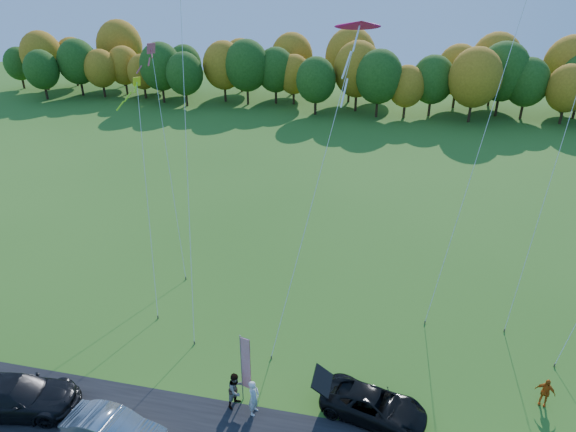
% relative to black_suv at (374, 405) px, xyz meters
% --- Properties ---
extents(ground, '(160.00, 160.00, 0.00)m').
position_rel_black_suv_xyz_m(ground, '(-5.56, 0.37, -0.69)').
color(ground, '#2C6019').
extents(tree_line, '(116.00, 12.00, 10.00)m').
position_rel_black_suv_xyz_m(tree_line, '(-5.56, 55.37, -0.69)').
color(tree_line, '#1E4711').
rests_on(tree_line, ground).
extents(black_suv, '(5.38, 3.37, 1.39)m').
position_rel_black_suv_xyz_m(black_suv, '(0.00, 0.00, 0.00)').
color(black_suv, black).
rests_on(black_suv, ground).
extents(silver_sedan, '(4.89, 2.16, 1.56)m').
position_rel_black_suv_xyz_m(silver_sedan, '(-11.17, -4.05, 0.09)').
color(silver_sedan, '#9B9C9F').
rests_on(silver_sedan, ground).
extents(dark_truck_a, '(6.35, 3.54, 1.74)m').
position_rel_black_suv_xyz_m(dark_truck_a, '(-16.83, -3.29, 0.18)').
color(dark_truck_a, black).
rests_on(dark_truck_a, ground).
extents(person_tailgate_a, '(0.57, 0.77, 1.93)m').
position_rel_black_suv_xyz_m(person_tailgate_a, '(-5.59, -1.02, 0.27)').
color(person_tailgate_a, silver).
rests_on(person_tailgate_a, ground).
extents(person_tailgate_b, '(1.05, 1.15, 1.92)m').
position_rel_black_suv_xyz_m(person_tailgate_b, '(-6.57, -0.71, 0.27)').
color(person_tailgate_b, gray).
rests_on(person_tailgate_b, ground).
extents(person_east, '(0.99, 0.66, 1.57)m').
position_rel_black_suv_xyz_m(person_east, '(8.05, 2.53, 0.09)').
color(person_east, '#C05812').
rests_on(person_east, ground).
extents(feather_flag, '(0.52, 0.18, 4.01)m').
position_rel_black_suv_xyz_m(feather_flag, '(-6.16, -0.38, 1.76)').
color(feather_flag, '#999999').
rests_on(feather_flag, ground).
extents(kite_delta_blue, '(4.88, 11.41, 25.54)m').
position_rel_black_suv_xyz_m(kite_delta_blue, '(-11.85, 8.18, 11.68)').
color(kite_delta_blue, '#4C3F33').
rests_on(kite_delta_blue, ground).
extents(kite_parafoil_orange, '(8.51, 12.44, 34.23)m').
position_rel_black_suv_xyz_m(kite_parafoil_orange, '(5.83, 13.58, 16.19)').
color(kite_parafoil_orange, '#4C3F33').
rests_on(kite_parafoil_orange, ground).
extents(kite_delta_red, '(4.31, 10.44, 17.86)m').
position_rel_black_suv_xyz_m(kite_delta_red, '(-4.16, 7.60, 7.89)').
color(kite_delta_red, '#4C3F33').
rests_on(kite_delta_red, ground).
extents(kite_diamond_yellow, '(3.29, 6.72, 13.46)m').
position_rel_black_suv_xyz_m(kite_diamond_yellow, '(-14.69, 7.83, 5.87)').
color(kite_diamond_yellow, '#4C3F33').
rests_on(kite_diamond_yellow, ground).
extents(kite_diamond_white, '(3.03, 5.65, 15.87)m').
position_rel_black_suv_xyz_m(kite_diamond_white, '(8.27, 10.42, 7.00)').
color(kite_diamond_white, '#4C3F33').
rests_on(kite_diamond_white, ground).
extents(kite_diamond_pink, '(4.63, 7.26, 14.86)m').
position_rel_black_suv_xyz_m(kite_diamond_pink, '(-15.30, 12.40, 6.47)').
color(kite_diamond_pink, '#4C3F33').
rests_on(kite_diamond_pink, ground).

